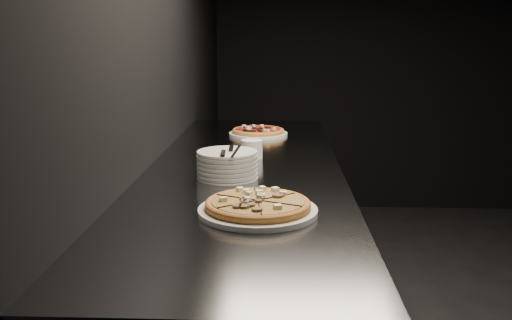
{
  "coord_description": "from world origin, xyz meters",
  "views": [
    {
      "loc": [
        -2.0,
        -2.15,
        1.42
      ],
      "look_at": [
        -2.08,
        -0.12,
        0.97
      ],
      "focal_mm": 40.0,
      "sensor_mm": 36.0,
      "label": 1
    }
  ],
  "objects_px": {
    "pizza_mushroom": "(258,206)",
    "cutlery": "(229,151)",
    "ramekin": "(252,148)",
    "pizza_tomato": "(258,132)",
    "plate_stack": "(227,164)",
    "counter": "(245,277)"
  },
  "relations": [
    {
      "from": "cutlery",
      "to": "ramekin",
      "type": "bearing_deg",
      "value": 77.09
    },
    {
      "from": "pizza_mushroom",
      "to": "ramekin",
      "type": "bearing_deg",
      "value": 93.94
    },
    {
      "from": "pizza_mushroom",
      "to": "pizza_tomato",
      "type": "xyz_separation_m",
      "value": [
        -0.05,
        1.3,
        -0.0
      ]
    },
    {
      "from": "cutlery",
      "to": "pizza_tomato",
      "type": "bearing_deg",
      "value": 82.89
    },
    {
      "from": "counter",
      "to": "pizza_tomato",
      "type": "distance_m",
      "value": 0.85
    },
    {
      "from": "pizza_tomato",
      "to": "cutlery",
      "type": "xyz_separation_m",
      "value": [
        -0.07,
        -0.9,
        0.08
      ]
    },
    {
      "from": "pizza_tomato",
      "to": "cutlery",
      "type": "distance_m",
      "value": 0.91
    },
    {
      "from": "pizza_mushroom",
      "to": "counter",
      "type": "bearing_deg",
      "value": 97.09
    },
    {
      "from": "cutlery",
      "to": "ramekin",
      "type": "relative_size",
      "value": 2.64
    },
    {
      "from": "plate_stack",
      "to": "ramekin",
      "type": "relative_size",
      "value": 2.48
    },
    {
      "from": "cutlery",
      "to": "ramekin",
      "type": "height_order",
      "value": "cutlery"
    },
    {
      "from": "pizza_tomato",
      "to": "plate_stack",
      "type": "bearing_deg",
      "value": -95.04
    },
    {
      "from": "pizza_mushroom",
      "to": "pizza_tomato",
      "type": "relative_size",
      "value": 1.23
    },
    {
      "from": "pizza_mushroom",
      "to": "ramekin",
      "type": "xyz_separation_m",
      "value": [
        -0.05,
        0.75,
        0.02
      ]
    },
    {
      "from": "counter",
      "to": "ramekin",
      "type": "bearing_deg",
      "value": 81.99
    },
    {
      "from": "pizza_tomato",
      "to": "cutlery",
      "type": "relative_size",
      "value": 1.42
    },
    {
      "from": "pizza_mushroom",
      "to": "pizza_tomato",
      "type": "bearing_deg",
      "value": 92.02
    },
    {
      "from": "pizza_tomato",
      "to": "plate_stack",
      "type": "distance_m",
      "value": 0.89
    },
    {
      "from": "ramekin",
      "to": "pizza_mushroom",
      "type": "bearing_deg",
      "value": -86.06
    },
    {
      "from": "plate_stack",
      "to": "cutlery",
      "type": "distance_m",
      "value": 0.05
    },
    {
      "from": "pizza_tomato",
      "to": "counter",
      "type": "bearing_deg",
      "value": -92.28
    },
    {
      "from": "pizza_mushroom",
      "to": "cutlery",
      "type": "xyz_separation_m",
      "value": [
        -0.12,
        0.4,
        0.08
      ]
    }
  ]
}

